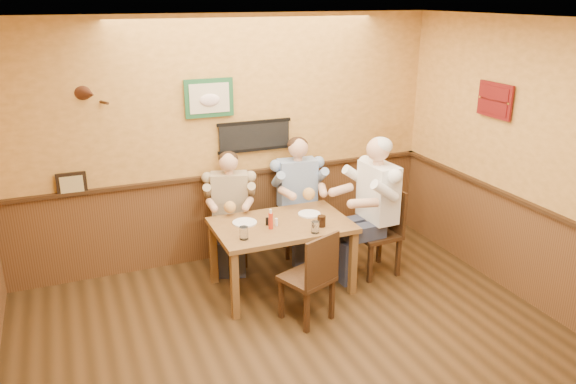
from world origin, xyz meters
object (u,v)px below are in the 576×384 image
Objects in this scene: cola_tumbler at (321,221)px; pepper_shaker at (267,221)px; chair_back_right at (297,218)px; diner_tan_shirt at (230,214)px; hot_sauce_bottle at (271,220)px; dining_table at (282,231)px; chair_back_left at (231,229)px; chair_near_side at (307,276)px; salt_shaker at (276,222)px; chair_right_end at (376,232)px; water_glass_left at (244,233)px; diner_white_elder at (377,214)px; diner_blue_polo at (297,202)px; water_glass_mid at (315,227)px.

pepper_shaker is (-0.50, 0.24, -0.02)m from cola_tumbler.
diner_tan_shirt is (-0.81, 0.05, 0.15)m from chair_back_right.
chair_back_right is at bearing 52.28° from hot_sauce_bottle.
cola_tumbler is (0.34, -0.24, 0.15)m from dining_table.
chair_back_left is 0.92× the size of chair_near_side.
chair_near_side is at bearing -83.22° from salt_shaker.
chair_right_end is 1.63m from water_glass_left.
chair_back_right is at bearing -146.13° from chair_right_end.
diner_white_elder reaches higher than diner_tan_shirt.
chair_near_side is at bearing -64.95° from chair_right_end.
chair_near_side reaches higher than chair_back_right.
dining_table is at bearing -117.34° from chair_back_right.
dining_table is at bearing -51.73° from chair_back_left.
chair_back_left is 10.50× the size of pepper_shaker.
dining_table is at bearing -51.73° from diner_tan_shirt.
diner_tan_shirt is (-0.32, 1.45, 0.14)m from chair_near_side.
diner_blue_polo is at bearing 52.28° from hot_sauce_bottle.
water_glass_left reaches higher than pepper_shaker.
dining_table is 1.16× the size of diner_tan_shirt.
diner_blue_polo reaches higher than water_glass_mid.
diner_white_elder is 1.26m from pepper_shaker.
pepper_shaker is at bearing -62.10° from diner_tan_shirt.
chair_right_end is 5.23× the size of hot_sauce_bottle.
chair_near_side is at bearing -61.41° from chair_back_left.
water_glass_mid is at bearing -147.98° from chair_near_side.
chair_back_right is 1.05m from cola_tumbler.
salt_shaker is (-1.18, 0.02, 0.30)m from chair_right_end.
diner_white_elder is at bearing 0.00° from chair_right_end.
chair_near_side reaches higher than water_glass_mid.
water_glass_left is 0.41m from pepper_shaker.
diner_tan_shirt is 1.29m from water_glass_mid.
diner_blue_polo is at bearing 0.00° from chair_back_right.
chair_back_right is at bearing 54.22° from salt_shaker.
dining_table is 0.26m from hot_sauce_bottle.
water_glass_mid reaches higher than chair_back_left.
dining_table is 1.65× the size of chair_back_left.
diner_blue_polo reaches higher than salt_shaker.
water_glass_mid is at bearing -135.66° from cola_tumbler.
water_glass_mid is (-0.28, -1.10, 0.36)m from chair_back_right.
pepper_shaker is at bearing 154.31° from cola_tumbler.
diner_blue_polo is 0.98m from salt_shaker.
chair_right_end reaches higher than dining_table.
dining_table is 10.93× the size of water_glass_left.
diner_blue_polo is 1.15m from water_glass_mid.
diner_white_elder is at bearing 18.39° from water_glass_mid.
hot_sauce_bottle is (0.16, -0.89, 0.42)m from chair_back_left.
dining_table is at bearing 120.49° from water_glass_mid.
pepper_shaker is (-1.26, 0.07, 0.30)m from chair_right_end.
pepper_shaker reaches higher than salt_shaker.
diner_blue_polo is at bearing 54.22° from salt_shaker.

